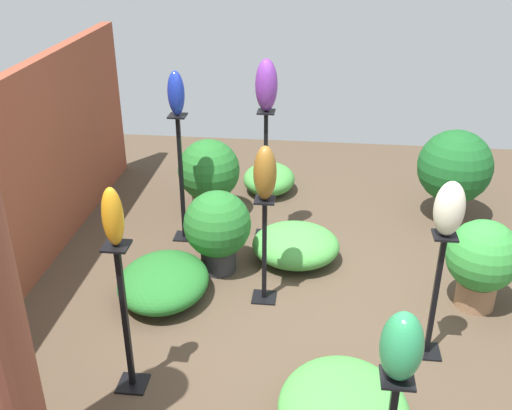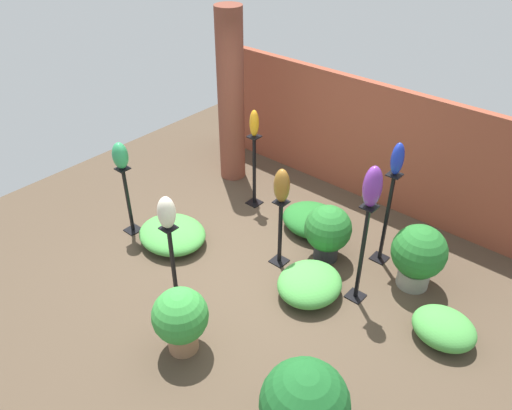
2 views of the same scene
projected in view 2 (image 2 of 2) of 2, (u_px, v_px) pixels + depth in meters
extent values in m
plane|color=#4C3D2D|center=(253.00, 267.00, 6.33)|extent=(8.00, 8.00, 0.00)
cube|color=brown|center=(359.00, 139.00, 7.31)|extent=(5.60, 0.12, 1.80)
cylinder|color=brown|center=(231.00, 98.00, 7.47)|extent=(0.40, 0.40, 2.66)
cube|color=black|center=(254.00, 203.00, 7.52)|extent=(0.20, 0.20, 0.01)
cube|color=black|center=(254.00, 171.00, 7.21)|extent=(0.04, 0.04, 1.12)
cube|color=black|center=(254.00, 137.00, 6.90)|extent=(0.16, 0.16, 0.02)
cube|color=black|center=(379.00, 258.00, 6.47)|extent=(0.20, 0.20, 0.01)
cube|color=black|center=(386.00, 219.00, 6.11)|extent=(0.04, 0.04, 1.27)
cube|color=black|center=(395.00, 175.00, 5.75)|extent=(0.16, 0.16, 0.02)
cube|color=black|center=(133.00, 230.00, 6.96)|extent=(0.20, 0.20, 0.01)
cube|color=black|center=(128.00, 200.00, 6.69)|extent=(0.04, 0.04, 1.00)
cube|color=black|center=(122.00, 169.00, 6.41)|extent=(0.16, 0.16, 0.01)
cube|color=black|center=(279.00, 261.00, 6.42)|extent=(0.20, 0.20, 0.01)
cube|color=black|center=(280.00, 233.00, 6.16)|extent=(0.04, 0.04, 0.93)
cube|color=black|center=(281.00, 202.00, 5.90)|extent=(0.16, 0.16, 0.01)
cube|color=black|center=(355.00, 296.00, 5.90)|extent=(0.20, 0.20, 0.01)
cube|color=black|center=(362.00, 254.00, 5.54)|extent=(0.04, 0.04, 1.30)
cube|color=black|center=(369.00, 207.00, 5.17)|extent=(0.16, 0.16, 0.02)
cube|color=black|center=(177.00, 294.00, 5.92)|extent=(0.20, 0.20, 0.01)
cube|color=black|center=(173.00, 263.00, 5.64)|extent=(0.04, 0.04, 1.00)
cube|color=black|center=(168.00, 228.00, 5.36)|extent=(0.16, 0.16, 0.01)
ellipsoid|color=orange|center=(254.00, 123.00, 6.78)|extent=(0.13, 0.13, 0.39)
ellipsoid|color=#192D9E|center=(397.00, 159.00, 5.64)|extent=(0.15, 0.15, 0.41)
ellipsoid|color=#2D9356|center=(120.00, 156.00, 6.30)|extent=(0.21, 0.20, 0.36)
ellipsoid|color=brown|center=(282.00, 186.00, 5.77)|extent=(0.20, 0.18, 0.44)
ellipsoid|color=#6B2D8C|center=(372.00, 187.00, 5.03)|extent=(0.20, 0.20, 0.48)
ellipsoid|color=beige|center=(167.00, 213.00, 5.25)|extent=(0.19, 0.20, 0.39)
sphere|color=#195923|center=(305.00, 404.00, 4.07)|extent=(0.76, 0.76, 0.76)
cylinder|color=gray|center=(413.00, 277.00, 6.01)|extent=(0.38, 0.38, 0.23)
sphere|color=#236B28|center=(419.00, 252.00, 5.79)|extent=(0.65, 0.65, 0.65)
cylinder|color=#936B4C|center=(183.00, 340.00, 5.22)|extent=(0.32, 0.32, 0.23)
sphere|color=#338C38|center=(180.00, 316.00, 5.01)|extent=(0.58, 0.58, 0.58)
cylinder|color=#2D2D33|center=(326.00, 251.00, 6.43)|extent=(0.32, 0.32, 0.21)
sphere|color=#236B28|center=(328.00, 228.00, 6.23)|extent=(0.60, 0.60, 0.60)
ellipsoid|color=#479942|center=(310.00, 284.00, 5.84)|extent=(0.74, 0.81, 0.33)
ellipsoid|color=#479942|center=(172.00, 234.00, 6.66)|extent=(0.95, 0.83, 0.29)
ellipsoid|color=#236B28|center=(313.00, 220.00, 6.90)|extent=(0.88, 0.76, 0.32)
ellipsoid|color=#479942|center=(444.00, 328.00, 5.29)|extent=(0.68, 0.59, 0.32)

